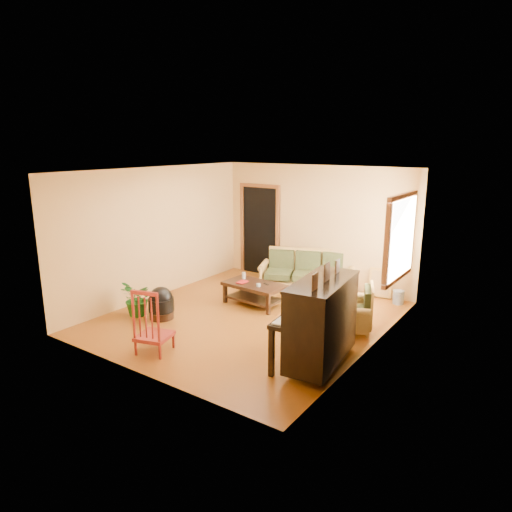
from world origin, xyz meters
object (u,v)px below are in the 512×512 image
Objects in this scene: sofa at (307,271)px; armchair at (351,307)px; ceramic_crock at (398,297)px; coffee_table at (254,294)px; footstool at (161,307)px; red_chair at (153,320)px; piano at (322,324)px; potted_plant at (138,299)px.

sofa is 2.41× the size of armchair.
sofa is 1.94m from ceramic_crock.
coffee_table is at bearing 154.43° from armchair.
footstool is at bearing -177.20° from armchair.
armchair is at bearing 32.91° from red_chair.
footstool is at bearing 174.01° from piano.
sofa is at bearing 65.74° from footstool.
potted_plant is at bearing -158.89° from footstool.
sofa is 1.47m from coffee_table.
coffee_table is 1.17× the size of red_chair.
red_chair is at bearing -119.30° from ceramic_crock.
coffee_table is 2.68m from piano.
sofa reaches higher than potted_plant.
sofa reaches higher than coffee_table.
armchair is 1.42m from piano.
piano reaches higher than red_chair.
ceramic_crock is at bearing 59.13° from armchair.
coffee_table is at bearing 57.73° from footstool.
footstool reaches higher than ceramic_crock.
coffee_table is 2.60× the size of footstool.
sofa is at bearing 75.60° from coffee_table.
ceramic_crock is (2.33, 4.16, -0.37)m from red_chair.
coffee_table is at bearing 72.26° from red_chair.
piano reaches higher than armchair.
footstool reaches higher than coffee_table.
sofa is 1.37× the size of piano.
armchair is at bearing 90.16° from piano.
armchair is (2.02, -0.11, 0.19)m from coffee_table.
coffee_table is at bearing 139.12° from piano.
red_chair is at bearing -118.19° from sofa.
coffee_table is 1.80m from footstool.
red_chair reaches higher than coffee_table.
piano is (2.18, -1.50, 0.41)m from coffee_table.
footstool is at bearing -135.69° from ceramic_crock.
footstool is 0.45× the size of red_chair.
piano is at bearing 0.32° from footstool.
armchair reaches higher than ceramic_crock.
coffee_table reaches higher than ceramic_crock.
footstool is (-0.96, -1.52, 0.00)m from coffee_table.
potted_plant is at bearing -129.42° from coffee_table.
piano reaches higher than potted_plant.
coffee_table is 4.44× the size of ceramic_crock.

